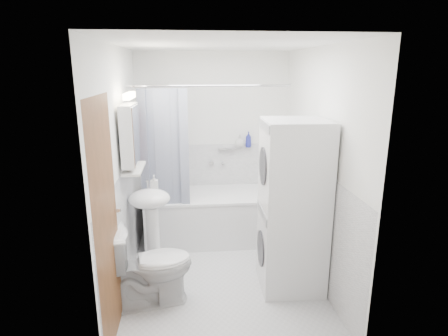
{
  "coord_description": "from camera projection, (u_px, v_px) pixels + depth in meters",
  "views": [
    {
      "loc": [
        -0.34,
        -3.64,
        2.18
      ],
      "look_at": [
        0.03,
        0.15,
        1.17
      ],
      "focal_mm": 30.0,
      "sensor_mm": 36.0,
      "label": 1
    }
  ],
  "objects": [
    {
      "name": "floor",
      "position": [
        222.0,
        275.0,
        4.09
      ],
      "size": [
        2.6,
        2.6,
        0.0
      ],
      "primitive_type": "plane",
      "color": "silver",
      "rests_on": "ground"
    },
    {
      "name": "room_walls",
      "position": [
        222.0,
        141.0,
        3.71
      ],
      "size": [
        2.6,
        2.6,
        2.6
      ],
      "color": "white",
      "rests_on": "ground"
    },
    {
      "name": "wainscot",
      "position": [
        220.0,
        213.0,
        4.22
      ],
      "size": [
        1.98,
        2.58,
        2.58
      ],
      "color": "white",
      "rests_on": "ground"
    },
    {
      "name": "door",
      "position": [
        118.0,
        211.0,
        3.22
      ],
      "size": [
        0.05,
        2.0,
        2.0
      ],
      "color": "brown",
      "rests_on": "ground"
    },
    {
      "name": "bathtub",
      "position": [
        210.0,
        214.0,
        4.88
      ],
      "size": [
        1.65,
        0.78,
        0.63
      ],
      "color": "white",
      "rests_on": "ground"
    },
    {
      "name": "tub_spout",
      "position": [
        223.0,
        163.0,
        5.06
      ],
      "size": [
        0.04,
        0.12,
        0.04
      ],
      "primitive_type": "cylinder",
      "rotation": [
        1.57,
        0.0,
        0.0
      ],
      "color": "silver",
      "rests_on": "room_walls"
    },
    {
      "name": "curtain_rod",
      "position": [
        210.0,
        86.0,
        4.14
      ],
      "size": [
        1.83,
        0.02,
        0.02
      ],
      "primitive_type": "cylinder",
      "rotation": [
        0.0,
        1.57,
        0.0
      ],
      "color": "silver",
      "rests_on": "room_walls"
    },
    {
      "name": "shower_curtain",
      "position": [
        164.0,
        153.0,
        4.28
      ],
      "size": [
        0.55,
        0.02,
        1.45
      ],
      "color": "#15224B",
      "rests_on": "curtain_rod"
    },
    {
      "name": "sink",
      "position": [
        151.0,
        212.0,
        4.0
      ],
      "size": [
        0.44,
        0.37,
        1.04
      ],
      "color": "white",
      "rests_on": "ground"
    },
    {
      "name": "medicine_cabinet",
      "position": [
        130.0,
        133.0,
        3.7
      ],
      "size": [
        0.13,
        0.5,
        0.71
      ],
      "color": "white",
      "rests_on": "room_walls"
    },
    {
      "name": "shelf",
      "position": [
        134.0,
        169.0,
        3.8
      ],
      "size": [
        0.18,
        0.54,
        0.02
      ],
      "primitive_type": "cube",
      "color": "silver",
      "rests_on": "room_walls"
    },
    {
      "name": "shower_caddy",
      "position": [
        227.0,
        148.0,
        5.01
      ],
      "size": [
        0.22,
        0.06,
        0.02
      ],
      "primitive_type": "cube",
      "color": "silver",
      "rests_on": "room_walls"
    },
    {
      "name": "towel",
      "position": [
        135.0,
        137.0,
        4.24
      ],
      "size": [
        0.07,
        0.31,
        0.74
      ],
      "color": "#601013",
      "rests_on": "room_walls"
    },
    {
      "name": "washer_dryer",
      "position": [
        292.0,
        207.0,
        3.7
      ],
      "size": [
        0.64,
        0.63,
        1.72
      ],
      "rotation": [
        0.0,
        0.0,
        -0.03
      ],
      "color": "white",
      "rests_on": "ground"
    },
    {
      "name": "toilet",
      "position": [
        150.0,
        266.0,
        3.52
      ],
      "size": [
        0.87,
        0.59,
        0.78
      ],
      "primitive_type": "imported",
      "rotation": [
        0.0,
        0.0,
        1.77
      ],
      "color": "white",
      "rests_on": "ground"
    },
    {
      "name": "soap_pump",
      "position": [
        154.0,
        187.0,
        4.02
      ],
      "size": [
        0.08,
        0.17,
        0.08
      ],
      "primitive_type": "imported",
      "color": "gray",
      "rests_on": "sink"
    },
    {
      "name": "shelf_bottle",
      "position": [
        132.0,
        168.0,
        3.64
      ],
      "size": [
        0.07,
        0.18,
        0.07
      ],
      "primitive_type": "imported",
      "color": "gray",
      "rests_on": "shelf"
    },
    {
      "name": "shelf_cup",
      "position": [
        135.0,
        160.0,
        3.9
      ],
      "size": [
        0.1,
        0.09,
        0.1
      ],
      "primitive_type": "imported",
      "color": "gray",
      "rests_on": "shelf"
    },
    {
      "name": "shampoo_a",
      "position": [
        240.0,
        142.0,
        5.0
      ],
      "size": [
        0.13,
        0.17,
        0.13
      ],
      "primitive_type": "imported",
      "color": "gray",
      "rests_on": "shower_caddy"
    },
    {
      "name": "shampoo_b",
      "position": [
        248.0,
        144.0,
        5.02
      ],
      "size": [
        0.08,
        0.21,
        0.08
      ],
      "primitive_type": "imported",
      "color": "navy",
      "rests_on": "shower_caddy"
    }
  ]
}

